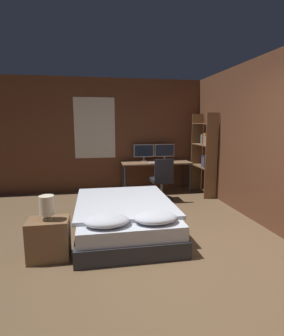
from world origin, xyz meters
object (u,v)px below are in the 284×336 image
Objects in this scene: monitor_left at (144,152)px; office_chair at (162,184)px; keyboard at (158,163)px; computer_mouse at (170,162)px; bed at (125,217)px; monitor_right at (165,151)px; nightstand at (49,239)px; desk at (156,165)px; bedside_lamp at (47,206)px; bookshelf at (205,150)px.

office_chair is at bearing -78.12° from monitor_left.
keyboard is 0.30m from computer_mouse.
monitor_right is (1.29, 2.47, 0.73)m from bed.
keyboard is at bearing 180.00° from computer_mouse.
monitor_right is (0.52, 0.00, 0.00)m from monitor_left.
monitor_left is 1.18m from office_chair.
office_chair is at bearing 47.08° from nightstand.
computer_mouse is (1.32, 2.07, 0.51)m from bed.
desk is 0.84m from office_chair.
monitor_left is at bearing 123.01° from keyboard.
monitor_right is at bearing 72.43° from office_chair.
bedside_lamp is 3.38m from keyboard.
bed is 2.69m from monitor_left.
desk is at bearing 90.00° from keyboard.
bedside_lamp is at bearing -132.92° from office_chair.
keyboard reaches higher than bed.
office_chair is (1.97, 2.12, -0.31)m from bedside_lamp.
monitor_right is 1.20m from office_chair.
bed is at bearing -107.15° from monitor_left.
desk is at bearing 145.95° from computer_mouse.
bookshelf is at bearing -15.99° from keyboard.
nightstand is 0.30× the size of desk.
monitor_right is (0.26, 0.20, 0.32)m from desk.
bookshelf is at bearing 38.33° from nightstand.
bedside_lamp is 3.59m from monitor_left.
monitor_right is at bearing 94.79° from computer_mouse.
bookshelf is (2.05, 1.77, 0.81)m from bed.
bedside_lamp is at bearing -130.56° from computer_mouse.
keyboard is (1.02, 2.07, 0.50)m from bed.
nightstand is at bearing -132.92° from office_chair.
office_chair is (0.21, -0.99, -0.60)m from monitor_left.
bed is at bearing -116.32° from keyboard.
keyboard is at bearing 84.89° from office_chair.
computer_mouse reaches higher than bed.
monitor_left is at bearing 142.19° from desk.
desk is 1.21m from bookshelf.
bookshelf is at bearing 38.33° from bedside_lamp.
office_chair reaches higher than computer_mouse.
monitor_left is 0.52m from monitor_right.
bed is 1.23× the size of desk.
bookshelf is (1.08, 0.29, 0.67)m from office_chair.
monitor_right reaches higher than office_chair.
computer_mouse is (0.56, -0.40, -0.22)m from monitor_left.
monitor_right is 0.27× the size of bookshelf.
desk reaches higher than bed.
monitor_right reaches higher than bed.
bookshelf reaches higher than monitor_left.
nightstand is 0.27× the size of bookshelf.
bookshelf reaches higher than desk.
bed is 4.08× the size of nightstand.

